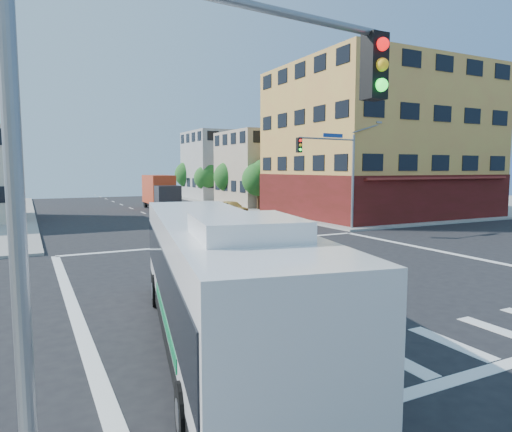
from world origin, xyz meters
name	(u,v)px	position (x,y,z in m)	size (l,w,h in m)	color
ground	(311,275)	(0.00, 0.00, 0.00)	(120.00, 120.00, 0.00)	black
sidewalk_ne	(378,199)	(35.00, 35.00, 0.07)	(50.00, 50.00, 0.15)	gray
corner_building_ne	(378,155)	(19.99, 18.48, 5.89)	(18.10, 15.44, 14.00)	gold
building_east_near	(273,169)	(16.98, 33.98, 4.51)	(12.06, 10.06, 9.00)	tan
building_east_far	(229,165)	(16.98, 47.98, 5.01)	(12.06, 10.06, 10.00)	#9C9C97
signal_mast_ne	(336,162)	(9.08, 10.62, 4.98)	(7.91, 1.13, 8.07)	gray
signal_mast_sw	(176,131)	(-9.08, -10.64, 4.98)	(7.91, 1.01, 8.07)	gray
street_tree_a	(260,177)	(11.90, 27.92, 3.59)	(3.60, 3.60, 5.53)	#352313
street_tree_b	(230,175)	(11.90, 35.92, 3.75)	(3.80, 3.80, 5.79)	#352313
street_tree_c	(207,176)	(11.90, 43.92, 3.46)	(3.40, 3.40, 5.29)	#352313
street_tree_d	(188,173)	(11.90, 51.92, 3.88)	(4.00, 4.00, 6.03)	#352313
transit_bus	(216,279)	(-6.56, -5.49, 1.79)	(4.97, 12.64, 3.66)	black
box_truck	(161,193)	(2.77, 34.34, 1.84)	(2.68, 8.48, 3.79)	#252529
parked_car	(232,208)	(7.40, 25.13, 0.70)	(1.66, 4.12, 1.40)	gold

